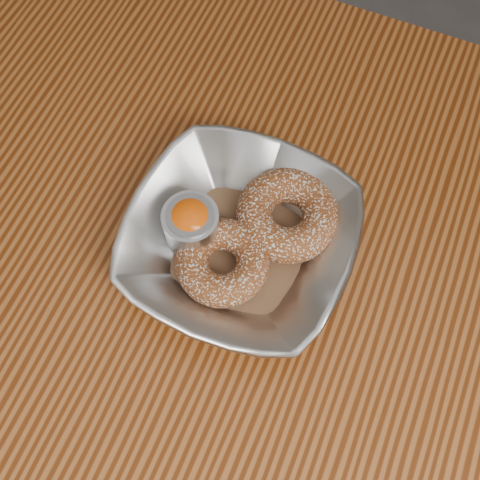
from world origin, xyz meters
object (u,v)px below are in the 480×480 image
at_px(serving_bowl, 240,241).
at_px(donut_front, 222,262).
at_px(table, 236,317).
at_px(donut_back, 287,215).
at_px(ramekin, 192,225).

relative_size(serving_bowl, donut_front, 2.41).
distance_m(table, donut_back, 0.15).
height_order(table, ramekin, ramekin).
distance_m(serving_bowl, donut_back, 0.05).
relative_size(table, donut_front, 13.21).
bearing_deg(donut_back, donut_front, -119.15).
xyz_separation_m(donut_back, donut_front, (-0.04, -0.07, -0.00)).
bearing_deg(serving_bowl, donut_front, -104.96).
height_order(serving_bowl, ramekin, ramekin).
relative_size(table, donut_back, 11.72).
relative_size(donut_back, ramekin, 1.79).
bearing_deg(donut_back, table, -103.95).
height_order(table, donut_back, donut_back).
distance_m(donut_back, ramekin, 0.10).
distance_m(table, donut_front, 0.13).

